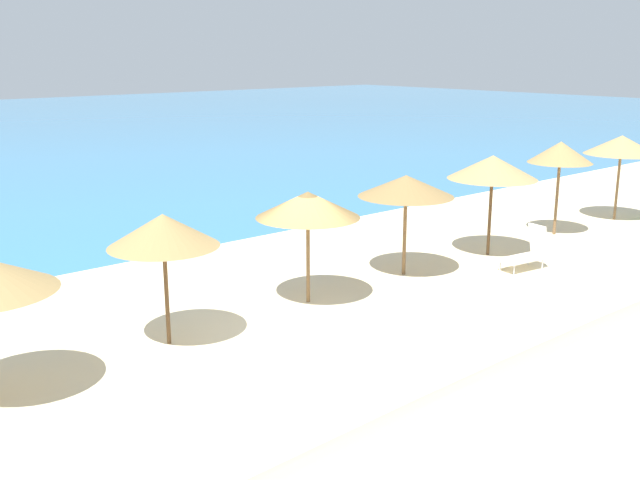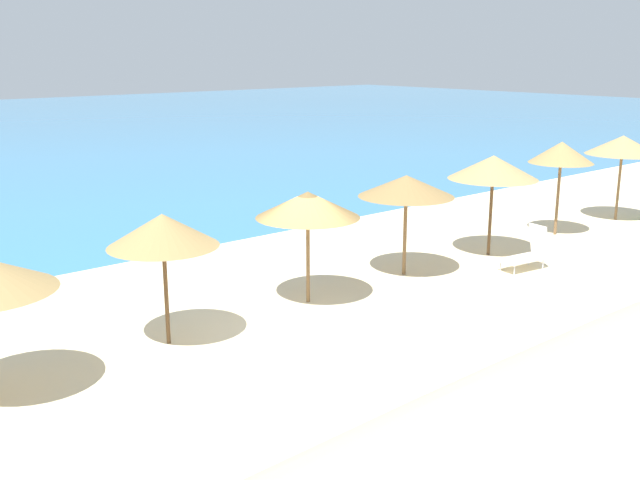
% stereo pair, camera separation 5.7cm
% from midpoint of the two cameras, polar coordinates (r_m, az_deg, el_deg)
% --- Properties ---
extents(ground_plane, '(160.00, 160.00, 0.00)m').
position_cam_midpoint_polar(ground_plane, '(16.14, -1.23, -6.22)').
color(ground_plane, beige).
extents(beach_umbrella_3, '(2.17, 2.17, 2.65)m').
position_cam_midpoint_polar(beach_umbrella_3, '(14.55, -11.90, 0.72)').
color(beach_umbrella_3, brown).
rests_on(beach_umbrella_3, ground_plane).
extents(beach_umbrella_4, '(2.38, 2.38, 2.61)m').
position_cam_midpoint_polar(beach_umbrella_4, '(16.69, -0.85, 2.73)').
color(beach_umbrella_4, brown).
rests_on(beach_umbrella_4, ground_plane).
extents(beach_umbrella_5, '(2.46, 2.46, 2.62)m').
position_cam_midpoint_polar(beach_umbrella_5, '(18.96, 6.74, 4.14)').
color(beach_umbrella_5, brown).
rests_on(beach_umbrella_5, ground_plane).
extents(beach_umbrella_6, '(2.50, 2.50, 2.86)m').
position_cam_midpoint_polar(beach_umbrella_6, '(21.25, 13.26, 5.46)').
color(beach_umbrella_6, brown).
rests_on(beach_umbrella_6, ground_plane).
extents(beach_umbrella_7, '(1.99, 1.99, 2.95)m').
position_cam_midpoint_polar(beach_umbrella_7, '(24.26, 18.14, 6.41)').
color(beach_umbrella_7, brown).
rests_on(beach_umbrella_7, ground_plane).
extents(beach_umbrella_8, '(2.44, 2.44, 2.90)m').
position_cam_midpoint_polar(beach_umbrella_8, '(27.17, 22.32, 6.77)').
color(beach_umbrella_8, brown).
rests_on(beach_umbrella_8, ground_plane).
extents(lounge_chair_0, '(1.42, 0.76, 1.17)m').
position_cam_midpoint_polar(lounge_chair_0, '(20.52, 15.81, -0.90)').
color(lounge_chair_0, white).
rests_on(lounge_chair_0, ground_plane).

